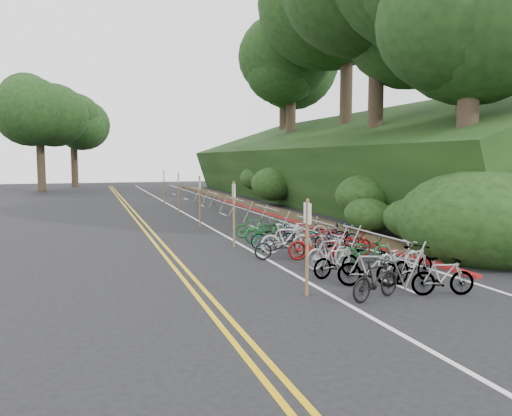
{
  "coord_description": "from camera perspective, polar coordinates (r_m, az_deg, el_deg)",
  "views": [
    {
      "loc": [
        -4.59,
        -12.95,
        3.35
      ],
      "look_at": [
        2.01,
        6.57,
        1.3
      ],
      "focal_mm": 35.0,
      "sensor_mm": 36.0,
      "label": 1
    }
  ],
  "objects": [
    {
      "name": "ground",
      "position": [
        14.14,
        0.81,
        -8.02
      ],
      "size": [
        120.0,
        120.0,
        0.0
      ],
      "primitive_type": "plane",
      "color": "black",
      "rests_on": "ground"
    },
    {
      "name": "road_markings",
      "position": [
        23.87,
        -5.87,
        -2.41
      ],
      "size": [
        7.47,
        80.0,
        0.01
      ],
      "color": "gold",
      "rests_on": "ground"
    },
    {
      "name": "red_curb",
      "position": [
        27.19,
        3.7,
        -1.3
      ],
      "size": [
        0.25,
        28.0,
        0.1
      ],
      "primitive_type": "cube",
      "color": "maroon",
      "rests_on": "ground"
    },
    {
      "name": "embankment",
      "position": [
        36.49,
        10.09,
        4.36
      ],
      "size": [
        14.3,
        48.14,
        9.11
      ],
      "color": "black",
      "rests_on": "ground"
    },
    {
      "name": "tree_cluster",
      "position": [
        38.79,
        3.72,
        18.56
      ],
      "size": [
        32.94,
        54.45,
        19.26
      ],
      "color": "#2D2319",
      "rests_on": "ground"
    },
    {
      "name": "bike_rack_front",
      "position": [
        14.58,
        13.13,
        -4.02
      ],
      "size": [
        1.18,
        3.41,
        1.26
      ],
      "color": "gray",
      "rests_on": "ground"
    },
    {
      "name": "bike_racks_rest",
      "position": [
        27.15,
        -2.37,
        0.4
      ],
      "size": [
        1.14,
        23.0,
        1.17
      ],
      "color": "gray",
      "rests_on": "ground"
    },
    {
      "name": "signpost_near",
      "position": [
        12.14,
        5.87,
        -3.74
      ],
      "size": [
        0.08,
        0.4,
        2.39
      ],
      "color": "brown",
      "rests_on": "ground"
    },
    {
      "name": "signposts_rest",
      "position": [
        27.51,
        -7.77,
        1.63
      ],
      "size": [
        0.08,
        18.4,
        2.5
      ],
      "color": "brown",
      "rests_on": "ground"
    },
    {
      "name": "bike_front",
      "position": [
        16.63,
        2.75,
        -4.35
      ],
      "size": [
        0.86,
        1.8,
        0.91
      ],
      "primitive_type": "imported",
      "rotation": [
        0.0,
        0.0,
        1.42
      ],
      "color": "black",
      "rests_on": "ground"
    },
    {
      "name": "bike_valet",
      "position": [
        16.87,
        8.25,
        -4.15
      ],
      "size": [
        3.3,
        11.62,
        1.09
      ],
      "color": "black",
      "rests_on": "ground"
    }
  ]
}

